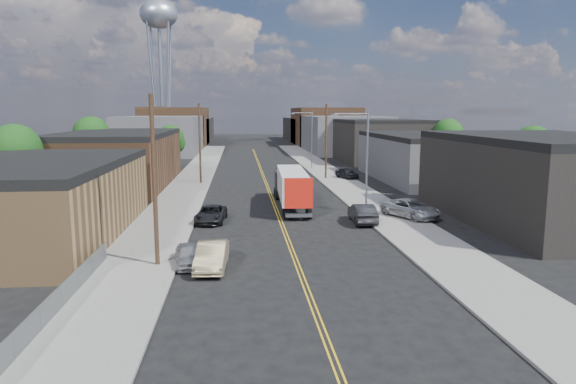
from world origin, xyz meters
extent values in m
plane|color=black|center=(0.00, 60.00, 0.00)|extent=(260.00, 260.00, 0.00)
cube|color=gold|center=(0.00, 45.00, 0.01)|extent=(0.32, 120.00, 0.01)
cube|color=slate|center=(-9.50, 45.00, 0.07)|extent=(5.00, 140.00, 0.15)
cube|color=slate|center=(9.50, 45.00, 0.07)|extent=(5.00, 140.00, 0.15)
cube|color=olive|center=(-18.00, 18.00, 2.50)|extent=(12.00, 22.00, 5.00)
cube|color=black|center=(-18.00, 18.00, 5.30)|extent=(12.00, 22.00, 0.60)
cube|color=#523420|center=(-18.00, 44.00, 3.00)|extent=(12.00, 26.00, 6.00)
cube|color=black|center=(-18.00, 44.00, 6.30)|extent=(12.00, 26.00, 0.60)
cube|color=black|center=(22.00, 20.00, 3.25)|extent=(14.00, 22.00, 6.50)
cube|color=black|center=(22.00, 20.00, 6.80)|extent=(14.00, 22.00, 0.60)
cube|color=navy|center=(15.20, 20.00, 3.60)|extent=(0.30, 20.00, 0.80)
cube|color=#3D3D40|center=(22.00, 46.00, 2.75)|extent=(14.00, 24.00, 5.50)
cube|color=black|center=(22.00, 46.00, 5.80)|extent=(14.00, 24.00, 0.60)
cube|color=black|center=(22.00, 72.00, 3.50)|extent=(14.00, 22.00, 7.00)
cube|color=black|center=(22.00, 72.00, 7.30)|extent=(14.00, 22.00, 0.60)
cube|color=#3D3D40|center=(-20.00, 95.00, 4.00)|extent=(16.00, 30.00, 8.00)
cube|color=#3D3D40|center=(20.00, 95.00, 4.00)|extent=(16.00, 30.00, 8.00)
cube|color=#523420|center=(-20.00, 120.00, 5.00)|extent=(16.00, 26.00, 10.00)
cube|color=#523420|center=(20.00, 120.00, 5.00)|extent=(16.00, 26.00, 10.00)
cube|color=black|center=(-20.00, 140.00, 3.50)|extent=(16.00, 40.00, 7.00)
cube|color=black|center=(20.00, 140.00, 3.50)|extent=(16.00, 40.00, 7.00)
cylinder|color=gray|center=(-22.00, 110.00, 15.00)|extent=(0.80, 0.80, 30.00)
cylinder|color=gray|center=(-23.76, 108.24, 15.00)|extent=(1.94, 1.94, 29.98)
cylinder|color=gray|center=(-20.24, 108.24, 15.00)|extent=(1.94, 1.94, 29.98)
cylinder|color=gray|center=(-23.76, 111.76, 15.00)|extent=(1.94, 1.94, 29.98)
cylinder|color=gray|center=(-20.24, 111.76, 15.00)|extent=(1.94, 1.94, 29.98)
ellipsoid|color=#9EA8B2|center=(-22.00, 110.00, 32.00)|extent=(9.00, 9.00, 6.75)
cylinder|color=gray|center=(8.00, 25.00, 4.50)|extent=(0.18, 0.18, 9.00)
cylinder|color=gray|center=(6.50, 25.00, 8.80)|extent=(3.00, 0.12, 0.12)
cube|color=gray|center=(5.00, 25.00, 8.70)|extent=(0.60, 0.25, 0.18)
cylinder|color=gray|center=(8.00, 60.00, 4.50)|extent=(0.18, 0.18, 9.00)
cylinder|color=gray|center=(6.50, 60.00, 8.80)|extent=(3.00, 0.12, 0.12)
cube|color=gray|center=(5.00, 60.00, 8.70)|extent=(0.60, 0.25, 0.18)
cylinder|color=black|center=(-8.20, 10.00, 5.00)|extent=(0.26, 0.26, 10.00)
cube|color=black|center=(-8.20, 10.00, 9.20)|extent=(1.60, 0.12, 0.12)
cylinder|color=black|center=(-8.20, 45.00, 5.00)|extent=(0.26, 0.26, 10.00)
cube|color=black|center=(-8.20, 45.00, 9.20)|extent=(1.60, 0.12, 0.12)
cylinder|color=black|center=(8.20, 48.00, 5.00)|extent=(0.26, 0.26, 10.00)
cube|color=black|center=(8.20, 48.00, 9.20)|extent=(1.60, 0.12, 0.12)
cube|color=slate|center=(-11.50, 3.50, 0.60)|extent=(0.02, 16.00, 1.20)
cube|color=slate|center=(-11.50, 3.50, 1.20)|extent=(0.05, 16.00, 0.05)
cylinder|color=black|center=(-24.00, 30.00, 2.12)|extent=(0.36, 0.36, 4.25)
sphere|color=#11350E|center=(-24.00, 30.00, 5.53)|extent=(4.76, 4.76, 4.76)
sphere|color=#11350E|center=(-23.40, 30.30, 4.68)|extent=(3.74, 3.74, 3.74)
sphere|color=#11350E|center=(-24.50, 29.60, 4.93)|extent=(3.40, 3.40, 3.40)
cylinder|color=black|center=(-24.00, 55.00, 2.25)|extent=(0.36, 0.36, 4.50)
sphere|color=#11350E|center=(-24.00, 55.00, 5.85)|extent=(5.04, 5.04, 5.04)
sphere|color=#11350E|center=(-23.40, 55.30, 4.95)|extent=(3.96, 3.96, 3.96)
sphere|color=#11350E|center=(-24.50, 54.60, 5.22)|extent=(3.60, 3.60, 3.60)
cylinder|color=black|center=(-14.00, 62.00, 1.88)|extent=(0.36, 0.36, 3.75)
sphere|color=#11350E|center=(-14.00, 62.00, 4.88)|extent=(4.20, 4.20, 4.20)
sphere|color=#11350E|center=(-13.40, 62.30, 4.12)|extent=(3.30, 3.30, 3.30)
sphere|color=#11350E|center=(-14.50, 61.60, 4.35)|extent=(3.00, 3.00, 3.00)
cylinder|color=black|center=(30.00, 36.00, 2.00)|extent=(0.36, 0.36, 4.00)
sphere|color=#11350E|center=(30.00, 36.00, 5.20)|extent=(4.48, 4.48, 4.48)
sphere|color=#11350E|center=(30.60, 36.30, 4.40)|extent=(3.52, 3.52, 3.52)
sphere|color=#11350E|center=(29.50, 35.60, 4.64)|extent=(3.20, 3.20, 3.20)
cylinder|color=black|center=(30.00, 60.00, 2.12)|extent=(0.36, 0.36, 4.25)
sphere|color=#11350E|center=(30.00, 60.00, 5.53)|extent=(4.76, 4.76, 4.76)
sphere|color=#11350E|center=(30.60, 60.30, 4.68)|extent=(3.74, 3.74, 3.74)
sphere|color=#11350E|center=(29.50, 59.60, 4.93)|extent=(3.40, 3.40, 3.40)
cube|color=silver|center=(1.50, 27.17, 2.34)|extent=(2.72, 10.88, 2.52)
cube|color=#B1170D|center=(1.50, 21.76, 2.34)|extent=(2.36, 0.20, 2.54)
cube|color=gray|center=(1.50, 21.76, 0.50)|extent=(2.24, 0.68, 0.25)
cube|color=black|center=(1.50, 33.83, 1.40)|extent=(2.35, 2.96, 2.79)
cylinder|color=black|center=(1.50, 23.16, 0.45)|extent=(2.37, 0.98, 0.90)
cylinder|color=black|center=(1.50, 33.83, 0.45)|extent=(2.28, 0.98, 0.90)
imported|color=#9FA2A4|center=(-6.40, 10.00, 0.65)|extent=(2.04, 4.00, 1.30)
imported|color=#978962|center=(-5.00, 9.25, 0.78)|extent=(1.91, 4.79, 1.55)
imported|color=black|center=(-5.73, 22.02, 0.67)|extent=(2.68, 5.03, 1.35)
imported|color=black|center=(6.60, 20.62, 0.79)|extent=(1.83, 4.84, 1.58)
imported|color=#AEB1B3|center=(11.00, 21.68, 0.91)|extent=(4.70, 6.01, 1.52)
imported|color=black|center=(11.00, 47.56, 0.85)|extent=(2.93, 4.44, 1.40)
camera|label=1|loc=(-3.33, -19.65, 8.99)|focal=32.00mm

